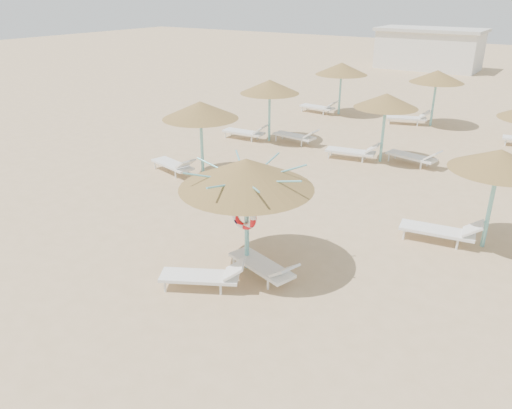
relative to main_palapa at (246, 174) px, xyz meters
The scene contains 6 objects.
ground 2.41m from the main_palapa, 30.75° to the left, with size 120.00×120.00×0.00m, color tan.
main_palapa is the anchor object (origin of this frame).
lounger_main_a 2.45m from the main_palapa, 101.48° to the right, with size 1.93×1.40×0.69m.
lounger_main_b 2.17m from the main_palapa, 17.28° to the right, with size 2.00×1.11×0.70m.
palapa_field 10.57m from the main_palapa, 82.21° to the left, with size 18.67×14.35×2.70m.
service_hut 35.59m from the main_palapa, 99.45° to the left, with size 8.40×4.40×3.25m.
Camera 1 is at (5.82, -8.72, 6.22)m, focal length 35.00 mm.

